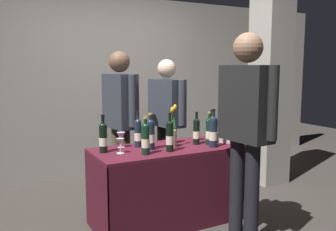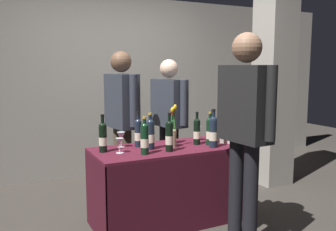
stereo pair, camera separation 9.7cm
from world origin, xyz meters
name	(u,v)px [view 1 (the left image)]	position (x,y,z in m)	size (l,w,h in m)	color
ground_plane	(168,221)	(0.00, 0.00, 0.00)	(12.00, 12.00, 0.00)	#38332D
back_partition	(104,86)	(0.00, 1.86, 1.21)	(7.51, 0.12, 2.41)	#9E998E
concrete_pillar	(271,54)	(1.71, 0.49, 1.63)	(0.40, 0.40, 3.25)	gray
tasting_table	(168,171)	(0.00, 0.00, 0.49)	(1.41, 0.64, 0.72)	#4C1423
featured_wine_bottle	(209,131)	(0.41, -0.08, 0.86)	(0.07, 0.07, 0.32)	black
display_bottle_0	(196,131)	(0.30, -0.01, 0.86)	(0.07, 0.07, 0.32)	black
display_bottle_1	(103,137)	(-0.60, 0.08, 0.86)	(0.07, 0.07, 0.34)	black
display_bottle_2	(172,131)	(0.11, 0.14, 0.85)	(0.08, 0.08, 0.31)	black
display_bottle_3	(151,134)	(-0.18, 0.00, 0.87)	(0.08, 0.08, 0.33)	#192333
display_bottle_4	(211,128)	(0.52, 0.05, 0.86)	(0.07, 0.07, 0.32)	black
display_bottle_5	(213,131)	(0.38, -0.19, 0.87)	(0.08, 0.08, 0.36)	#192333
display_bottle_6	(146,138)	(-0.30, -0.16, 0.86)	(0.07, 0.07, 0.33)	black
display_bottle_7	(138,132)	(-0.24, 0.15, 0.86)	(0.07, 0.07, 0.33)	#192333
display_bottle_8	(170,136)	(-0.06, -0.15, 0.87)	(0.07, 0.07, 0.35)	black
wine_glass_near_vendor	(196,130)	(0.40, 0.15, 0.83)	(0.08, 0.08, 0.15)	silver
wine_glass_mid	(121,136)	(-0.39, 0.19, 0.83)	(0.08, 0.08, 0.15)	silver
wine_glass_near_taster	(120,142)	(-0.48, -0.02, 0.82)	(0.07, 0.07, 0.13)	silver
flower_vase	(172,135)	(0.04, 0.00, 0.84)	(0.09, 0.09, 0.40)	tan
brochure_stand	(221,136)	(0.55, -0.09, 0.80)	(0.17, 0.01, 0.15)	silver
vendor_presenter	(120,112)	(-0.19, 0.73, 0.99)	(0.27, 0.61, 1.64)	#4C4233
vendor_assistant	(167,113)	(0.41, 0.81, 0.94)	(0.28, 0.64, 1.56)	black
taster_foreground_right	(246,118)	(0.37, -0.66, 1.06)	(0.25, 0.62, 1.74)	black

